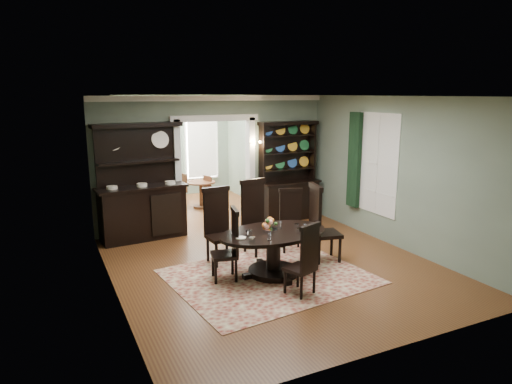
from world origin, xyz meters
TOP-DOWN VIEW (x-y plane):
  - room at (0.00, 0.04)m, footprint 5.51×6.01m
  - parlor at (0.00, 5.53)m, footprint 3.51×3.50m
  - doorway_trim at (0.00, 3.00)m, footprint 2.08×0.25m
  - right_window at (2.69, 0.93)m, footprint 0.15×1.47m
  - wall_sconce at (0.95, 2.85)m, footprint 0.27×0.21m
  - rug at (-0.31, -0.36)m, footprint 3.42×2.93m
  - dining_table at (-0.19, -0.30)m, footprint 2.03×1.93m
  - centerpiece at (-0.22, -0.25)m, footprint 1.31×0.84m
  - chair_far_left at (-0.80, 0.71)m, footprint 0.54×0.52m
  - chair_far_mid at (0.04, 0.89)m, footprint 0.60×0.57m
  - chair_far_right at (0.73, 0.72)m, footprint 0.57×0.56m
  - chair_end_left at (-0.93, -0.17)m, footprint 0.51×0.53m
  - chair_end_right at (0.88, -0.08)m, footprint 0.61×0.63m
  - chair_near at (-0.14, -1.25)m, footprint 0.54×0.53m
  - sideboard at (-1.77, 2.71)m, footprint 1.91×0.81m
  - welsh_dresser at (1.81, 2.74)m, footprint 1.55×0.62m
  - parlor_table at (0.21, 4.69)m, footprint 0.78×0.78m
  - parlor_chair_left at (-0.34, 4.82)m, footprint 0.44×0.43m
  - parlor_chair_right at (0.49, 4.72)m, footprint 0.41×0.40m

SIDE VIEW (x-z plane):
  - rug at x=-0.31m, z-range 0.00..0.01m
  - parlor_chair_right at x=0.49m, z-range 0.03..0.89m
  - parlor_table at x=0.21m, z-range 0.11..0.83m
  - parlor_chair_left at x=-0.34m, z-range 0.03..0.98m
  - dining_table at x=-0.19m, z-range 0.15..0.92m
  - chair_near at x=-0.14m, z-range 0.03..1.19m
  - chair_end_left at x=-0.93m, z-range 0.03..1.25m
  - chair_far_right at x=0.73m, z-range 0.03..1.25m
  - chair_far_left at x=-0.80m, z-range 0.04..1.42m
  - chair_far_mid at x=0.04m, z-range 0.04..1.47m
  - chair_end_right at x=0.88m, z-range 0.04..1.48m
  - centerpiece at x=-0.22m, z-range 0.72..0.94m
  - sideboard at x=-1.77m, z-range -0.37..2.08m
  - welsh_dresser at x=1.81m, z-range -0.33..2.06m
  - parlor at x=0.00m, z-range 0.01..3.02m
  - room at x=0.00m, z-range 0.07..3.08m
  - right_window at x=2.69m, z-range 0.54..2.66m
  - doorway_trim at x=0.00m, z-range 0.33..2.90m
  - wall_sconce at x=0.95m, z-range 1.79..1.99m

